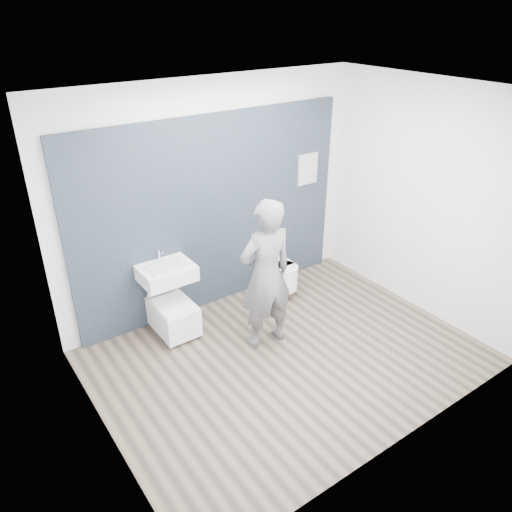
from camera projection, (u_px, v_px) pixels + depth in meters
ground at (287, 357)px, 5.51m from camera, size 4.00×4.00×0.00m
room_shell at (293, 210)px, 4.71m from camera, size 4.00×4.00×4.00m
tile_wall at (218, 298)px, 6.58m from camera, size 3.60×0.06×2.40m
washbasin at (167, 273)px, 5.63m from camera, size 0.60×0.45×0.45m
toilet_square at (173, 314)px, 5.81m from camera, size 0.42×0.61×0.76m
toilet_rounded at (279, 274)px, 6.58m from camera, size 0.36×0.61×0.33m
info_placard at (303, 270)px, 7.27m from camera, size 0.31×0.03×0.41m
visitor at (266, 275)px, 5.36m from camera, size 0.66×0.46×1.75m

